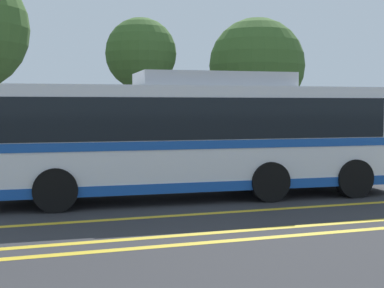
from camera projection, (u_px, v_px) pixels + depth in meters
ground_plane at (161, 197)px, 13.91m from camera, size 220.00×220.00×0.00m
lane_strip_0 at (222, 213)px, 11.92m from camera, size 31.23×0.20×0.01m
lane_strip_1 at (254, 230)px, 10.27m from camera, size 31.23×0.20×0.01m
lane_strip_2 at (268, 238)px, 9.67m from camera, size 31.23×0.20×0.01m
curb_strip at (138, 165)px, 20.62m from camera, size 39.23×0.36×0.15m
transit_bus at (193, 134)px, 13.89m from camera, size 11.64×3.07×3.23m
parked_car_1 at (63, 154)px, 17.91m from camera, size 4.77×1.98×1.52m
parked_car_2 at (235, 150)px, 19.93m from camera, size 4.82×2.20×1.43m
parked_car_3 at (372, 147)px, 21.78m from camera, size 4.75×1.83×1.37m
tree_1 at (141, 54)px, 24.97m from camera, size 3.32×3.32×6.48m
tree_2 at (257, 66)px, 26.78m from camera, size 4.78×4.78×6.76m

